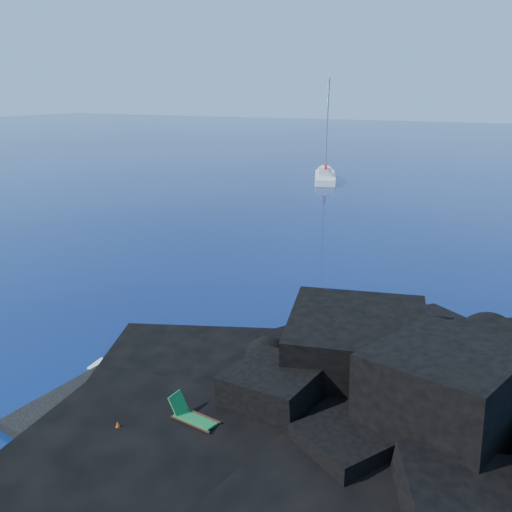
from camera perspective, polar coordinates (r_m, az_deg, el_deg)
The scene contains 9 objects.
ground at distance 20.89m, azimuth -22.75°, elevation -14.80°, with size 400.00×400.00×0.00m, color #030934.
headland at distance 17.67m, azimuth 18.24°, elevation -20.92°, with size 24.00×24.00×3.60m, color black, non-canonical shape.
beach at distance 18.46m, azimuth -11.72°, elevation -18.39°, with size 8.50×6.00×0.70m, color black.
surf_foam at distance 21.30m, azimuth -3.05°, elevation -12.56°, with size 10.00×8.00×0.06m, color white, non-canonical shape.
sailboat at distance 65.67m, azimuth 7.87°, elevation 8.49°, with size 2.52×12.00×12.58m, color white, non-canonical shape.
deck_chair at distance 17.17m, azimuth -6.93°, elevation -17.48°, with size 1.63×0.71×1.12m, color #1A7635, non-canonical shape.
towel at distance 18.56m, azimuth -15.68°, elevation -17.09°, with size 1.77×0.84×0.05m, color silver.
sunbather at distance 18.48m, azimuth -15.72°, elevation -16.75°, with size 1.66×0.40×0.22m, color tan, non-canonical shape.
marker_cone at distance 17.59m, azimuth -15.49°, elevation -18.40°, with size 0.32×0.32×0.49m, color #E6530C.
Camera 1 is at (14.13, -10.87, 10.89)m, focal length 35.00 mm.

